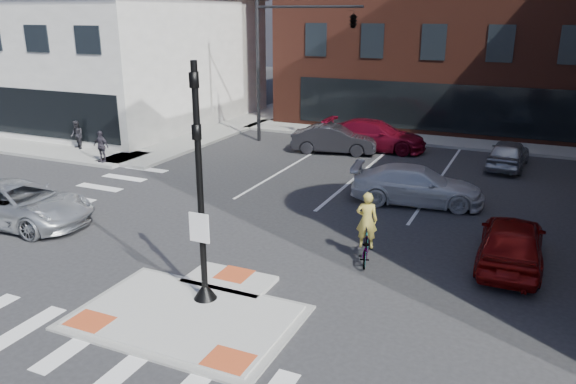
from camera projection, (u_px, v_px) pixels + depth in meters
The scene contains 19 objects.
ground at pixel (197, 309), 14.11m from camera, with size 120.00×120.00×0.00m, color #28282B.
refuge_island at pixel (191, 312), 13.87m from camera, with size 5.40×4.65×0.13m.
sidewalk_nw at pixel (102, 134), 33.93m from camera, with size 23.50×20.50×0.15m.
sidewalk_n at pixel (455, 142), 31.99m from camera, with size 26.00×3.00×0.15m, color gray.
building_nw at pixel (85, 56), 38.79m from camera, with size 20.40×16.40×14.40m.
building_n at pixel (488, 2), 38.29m from camera, with size 24.40×18.40×15.50m.
building_far_left at pixel (435, 33), 59.25m from camera, with size 10.00×12.00×10.00m, color slate.
building_far_right at pixel (572, 24), 55.57m from camera, with size 12.00×12.00×12.00m, color brown.
signal_pole at pixel (201, 216), 13.73m from camera, with size 0.60×0.60×5.98m.
mast_arm_signal at pixel (326, 31), 29.19m from camera, with size 6.10×2.24×8.00m.
silver_suv at pixel (19, 204), 19.58m from camera, with size 2.47×5.37×1.49m, color silver.
red_sedan at pixel (512, 241), 16.35m from camera, with size 1.78×4.44×1.51m, color maroon.
white_pickup at pixel (417, 185), 21.74m from camera, with size 2.05×5.04×1.46m, color silver.
bg_car_dark at pixel (334, 139), 29.61m from camera, with size 1.55×4.45×1.47m, color #29282D.
bg_car_silver at pixel (508, 154), 26.70m from camera, with size 1.64×4.08×1.39m, color #B6BABE.
bg_car_red at pixel (375, 135), 30.26m from camera, with size 2.24×5.50×1.60m, color maroon.
cyclist at pixel (366, 238), 16.64m from camera, with size 0.98×1.80×2.17m.
pedestrian_a at pixel (77, 135), 29.81m from camera, with size 0.74×0.58×1.52m, color black.
pedestrian_b at pixel (101, 146), 27.22m from camera, with size 0.90×0.38×1.54m, color #2C2831.
Camera 1 is at (7.26, -10.47, 7.12)m, focal length 35.00 mm.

